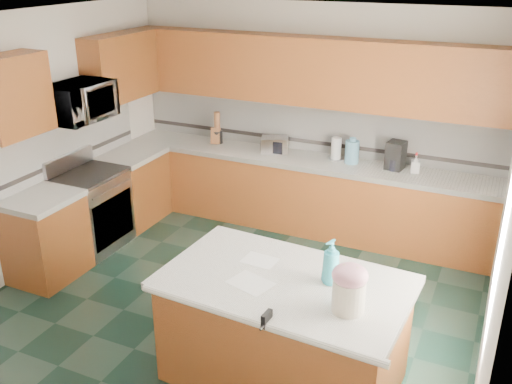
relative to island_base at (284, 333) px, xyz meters
The scene contains 52 objects.
floor 1.18m from the island_base, 141.73° to the left, with size 4.60×4.60×0.00m, color black.
ceiling 2.52m from the island_base, 141.73° to the left, with size 4.60×4.60×0.00m, color white.
wall_back 3.26m from the island_base, 106.06° to the left, with size 4.60×0.04×2.70m, color silver.
wall_front 2.07m from the island_base, 117.79° to the right, with size 4.60×0.04×2.70m, color silver.
wall_left 3.38m from the island_base, 167.92° to the left, with size 0.04×4.60×2.70m, color silver.
wall_right 1.85m from the island_base, 25.07° to the left, with size 0.04×4.60×2.70m, color silver.
back_base_cab 2.82m from the island_base, 107.86° to the left, with size 4.60×0.60×0.86m, color #351A09.
back_countertop 2.85m from the island_base, 107.86° to the left, with size 4.60×0.64×0.06m, color white.
back_upper_cab 3.31m from the island_base, 107.05° to the left, with size 4.60×0.33×0.78m, color #351A09.
back_backsplash 3.20m from the island_base, 106.22° to the left, with size 4.60×0.02×0.63m, color silver.
back_accent_band 3.15m from the island_base, 106.25° to the left, with size 4.60×0.01×0.05m, color black.
left_base_cab_rear 3.48m from the island_base, 145.46° to the left, with size 0.60×0.82×0.86m, color #351A09.
left_counter_rear 3.51m from the island_base, 145.46° to the left, with size 0.64×0.82×0.06m, color white.
left_base_cab_front 2.90m from the island_base, behind, with size 0.60×0.72×0.86m, color #351A09.
left_counter_front 2.93m from the island_base, behind, with size 0.64×0.72×0.06m, color white.
left_backsplash 3.48m from the island_base, 158.66° to the left, with size 0.02×2.30×0.63m, color silver.
left_accent_band 3.43m from the island_base, 158.62° to the left, with size 0.01×2.30×0.05m, color black.
left_upper_cab_rear 3.96m from the island_base, 144.92° to the left, with size 0.33×1.09×0.78m, color #351A09.
left_upper_cab_front 3.39m from the island_base, behind, with size 0.33×0.72×0.78m, color #351A09.
range_body 3.10m from the island_base, 157.58° to the left, with size 0.60×0.76×0.88m, color #B7B7BC.
range_oven_door 2.83m from the island_base, 155.35° to the left, with size 0.02×0.68×0.55m, color black.
range_cooktop 3.13m from the island_base, 157.58° to the left, with size 0.62×0.78×0.04m, color black.
range_handle 2.83m from the island_base, 155.09° to the left, with size 0.02×0.02×0.66m, color #B7B7BC.
range_backguard 3.39m from the island_base, 159.29° to the left, with size 0.06×0.76×0.18m, color #B7B7BC.
microwave 3.36m from the island_base, 157.58° to the left, with size 0.73×0.50×0.41m, color #B7B7BC.
island_base is the anchor object (origin of this frame).
island_top 0.46m from the island_base, behind, with size 1.86×1.11×0.06m, color white.
island_bullnose 0.72m from the island_base, 90.00° to the right, with size 0.06×0.06×1.86m, color white.
treat_jar 0.84m from the island_base, 19.50° to the right, with size 0.23×0.23×0.24m, color beige.
treat_jar_lid 0.96m from the island_base, 19.50° to the right, with size 0.25×0.25×0.15m, color pink.
treat_jar_knob 1.00m from the island_base, 19.50° to the right, with size 0.03×0.03×0.08m, color tan.
treat_jar_knob_end_l 0.98m from the island_base, 20.97° to the right, with size 0.04×0.04×0.04m, color tan.
treat_jar_knob_end_r 1.02m from the island_base, 18.22° to the right, with size 0.04×0.04×0.04m, color tan.
soap_bottle_island 0.75m from the island_base, 17.15° to the left, with size 0.14×0.14×0.35m, color teal.
paper_sheet_a 0.56m from the island_base, 143.76° to the right, with size 0.31×0.24×0.00m, color white.
paper_sheet_b 0.60m from the island_base, 148.03° to the left, with size 0.27×0.20×0.00m, color white.
clamp_body 0.74m from the island_base, 81.19° to the right, with size 0.03×0.11×0.10m, color black.
clamp_handle 0.77m from the island_base, 82.15° to the right, with size 0.02×0.02×0.08m, color black.
knife_block 3.48m from the island_base, 127.12° to the left, with size 0.11×0.09×0.21m, color #472814.
utensil_crock 3.49m from the island_base, 126.69° to the left, with size 0.13×0.13×0.17m, color black.
utensil_bundle 3.53m from the island_base, 126.69° to the left, with size 0.08×0.08×0.25m, color #472814.
toaster_oven 3.06m from the island_base, 114.41° to the left, with size 0.33×0.22×0.19m, color #B7B7BC.
toaster_oven_door 2.96m from the island_base, 115.27° to the left, with size 0.29×0.01×0.15m, color black.
paper_towel 2.89m from the island_base, 99.56° to the left, with size 0.12×0.12×0.27m, color white.
paper_towel_base 2.86m from the island_base, 99.56° to the left, with size 0.18×0.18×0.01m, color #B7B7BC.
water_jug 2.82m from the island_base, 95.49° to the left, with size 0.16×0.16×0.27m, color #68AACD.
water_jug_neck 2.86m from the island_base, 95.49° to the left, with size 0.08×0.08×0.04m, color #68AACD.
coffee_maker 2.85m from the island_base, 85.03° to the left, with size 0.19×0.21×0.32m, color black.
coffee_carafe 2.78m from the island_base, 84.94° to the left, with size 0.13×0.13×0.13m, color black.
soap_bottle_back 2.83m from the island_base, 80.18° to the left, with size 0.09×0.09×0.20m, color white.
soap_back_cap 2.86m from the island_base, 80.18° to the left, with size 0.02×0.02×0.03m, color red.
window_light_proxy 1.85m from the island_base, 18.65° to the left, with size 0.02×1.40×1.10m, color white.
Camera 1 is at (2.21, -4.15, 3.19)m, focal length 40.00 mm.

